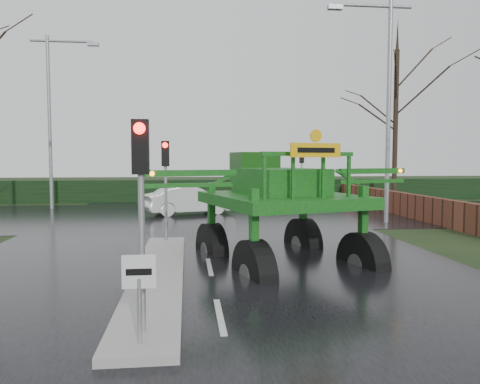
{
  "coord_description": "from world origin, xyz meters",
  "views": [
    {
      "loc": [
        -0.58,
        -8.43,
        2.91
      ],
      "look_at": [
        0.88,
        4.47,
        2.0
      ],
      "focal_mm": 35.0,
      "sensor_mm": 36.0,
      "label": 1
    }
  ],
  "objects": [
    {
      "name": "ground",
      "position": [
        0.0,
        0.0,
        0.0
      ],
      "size": [
        140.0,
        140.0,
        0.0
      ],
      "primitive_type": "plane",
      "color": "black",
      "rests_on": "ground"
    },
    {
      "name": "road_main",
      "position": [
        0.0,
        10.0,
        0.0
      ],
      "size": [
        14.0,
        80.0,
        0.02
      ],
      "primitive_type": "cube",
      "color": "black",
      "rests_on": "ground"
    },
    {
      "name": "road_cross",
      "position": [
        0.0,
        16.0,
        0.01
      ],
      "size": [
        80.0,
        12.0,
        0.02
      ],
      "primitive_type": "cube",
      "color": "black",
      "rests_on": "ground"
    },
    {
      "name": "median_island",
      "position": [
        -1.3,
        3.0,
        0.09
      ],
      "size": [
        1.2,
        10.0,
        0.16
      ],
      "primitive_type": "cube",
      "color": "gray",
      "rests_on": "ground"
    },
    {
      "name": "hedge_row",
      "position": [
        0.0,
        24.0,
        0.75
      ],
      "size": [
        44.0,
        0.9,
        1.5
      ],
      "primitive_type": "cube",
      "color": "black",
      "rests_on": "ground"
    },
    {
      "name": "brick_wall",
      "position": [
        10.5,
        16.0,
        0.6
      ],
      "size": [
        0.4,
        20.0,
        1.2
      ],
      "primitive_type": "cube",
      "color": "#592D1E",
      "rests_on": "ground"
    },
    {
      "name": "keep_left_sign",
      "position": [
        -1.3,
        -1.5,
        1.06
      ],
      "size": [
        0.5,
        0.07,
        1.35
      ],
      "color": "gray",
      "rests_on": "ground"
    },
    {
      "name": "traffic_signal_near",
      "position": [
        -1.3,
        -1.01,
        2.59
      ],
      "size": [
        0.26,
        0.33,
        3.52
      ],
      "color": "gray",
      "rests_on": "ground"
    },
    {
      "name": "traffic_signal_mid",
      "position": [
        -1.3,
        7.49,
        2.59
      ],
      "size": [
        0.26,
        0.33,
        3.52
      ],
      "color": "gray",
      "rests_on": "ground"
    },
    {
      "name": "traffic_signal_far",
      "position": [
        6.5,
        20.01,
        2.59
      ],
      "size": [
        0.26,
        0.33,
        3.52
      ],
      "rotation": [
        0.0,
        0.0,
        3.14
      ],
      "color": "gray",
      "rests_on": "ground"
    },
    {
      "name": "street_light_right",
      "position": [
        8.19,
        12.0,
        5.99
      ],
      "size": [
        3.85,
        0.3,
        10.0
      ],
      "color": "gray",
      "rests_on": "ground"
    },
    {
      "name": "street_light_left_far",
      "position": [
        -8.19,
        20.0,
        5.99
      ],
      "size": [
        3.85,
        0.3,
        10.0
      ],
      "color": "gray",
      "rests_on": "ground"
    },
    {
      "name": "tree_right_far",
      "position": [
        13.0,
        21.0,
        6.5
      ],
      "size": [
        7.0,
        7.0,
        12.05
      ],
      "color": "black",
      "rests_on": "ground"
    },
    {
      "name": "crop_sprayer",
      "position": [
        1.0,
        3.16,
        2.17
      ],
      "size": [
        7.93,
        5.93,
        4.58
      ],
      "rotation": [
        0.0,
        0.0,
        0.27
      ],
      "color": "black",
      "rests_on": "ground"
    },
    {
      "name": "white_sedan",
      "position": [
        -0.45,
        16.2,
        0.0
      ],
      "size": [
        4.88,
        2.89,
        1.52
      ],
      "primitive_type": "imported",
      "rotation": [
        0.0,
        0.0,
        1.87
      ],
      "color": "silver",
      "rests_on": "ground"
    }
  ]
}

